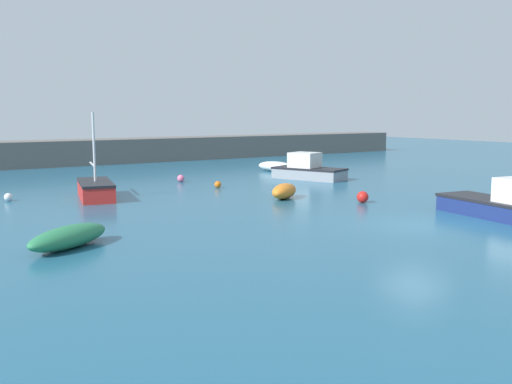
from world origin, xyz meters
TOP-DOWN VIEW (x-y plane):
  - ground_plane at (0.00, 0.00)m, footprint 120.00×120.00m
  - harbor_breakwater at (0.00, 33.02)m, footprint 62.30×3.63m
  - motorboat_grey_hull at (6.27, 14.30)m, footprint 3.54×5.03m
  - dinghy_near_pier at (-0.09, 8.25)m, footprint 2.37×2.01m
  - sailboat_twin_hulled at (-7.88, 13.46)m, footprint 2.41×4.75m
  - rowboat_white_midwater at (7.37, 19.36)m, footprint 1.87×3.51m
  - open_tender_yellow at (-11.95, 3.60)m, footprint 3.34×2.64m
  - mooring_buoy_pink at (-1.29, 17.36)m, footprint 0.45×0.45m
  - mooring_buoy_orange at (-0.76, 13.68)m, footprint 0.38×0.38m
  - mooring_buoy_red at (2.22, 5.11)m, footprint 0.55×0.55m
  - mooring_buoy_white at (-11.66, 15.00)m, footprint 0.39×0.39m

SIDE VIEW (x-z plane):
  - ground_plane at x=0.00m, z-range -0.20..0.00m
  - mooring_buoy_orange at x=-0.76m, z-range 0.00..0.38m
  - mooring_buoy_white at x=-11.66m, z-range 0.00..0.39m
  - mooring_buoy_pink at x=-1.29m, z-range 0.00..0.45m
  - mooring_buoy_red at x=2.22m, z-range 0.00..0.55m
  - open_tender_yellow at x=-11.95m, z-range 0.00..0.70m
  - rowboat_white_midwater at x=7.37m, z-range 0.00..0.72m
  - dinghy_near_pier at x=-0.09m, z-range 0.00..0.76m
  - sailboat_twin_hulled at x=-7.88m, z-range -1.67..2.59m
  - motorboat_grey_hull at x=6.27m, z-range -0.24..1.46m
  - harbor_breakwater at x=0.00m, z-range 0.00..2.04m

